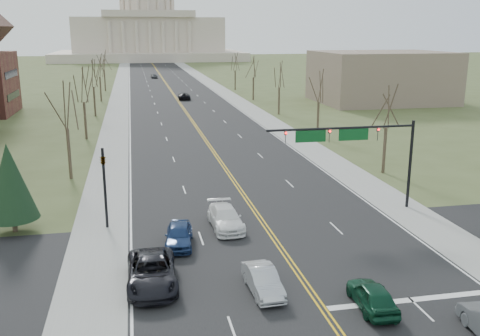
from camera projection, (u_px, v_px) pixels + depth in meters
name	position (u px, v px, depth m)	size (l,w,h in m)	color
ground	(317.00, 300.00, 28.78)	(600.00, 600.00, 0.00)	#414E27
road	(170.00, 89.00, 133.20)	(20.00, 380.00, 0.01)	black
cross_road	(286.00, 255.00, 34.48)	(120.00, 14.00, 0.01)	black
sidewalk_left	(121.00, 90.00, 130.90)	(4.00, 380.00, 0.03)	gray
sidewalk_right	(217.00, 88.00, 135.49)	(4.00, 380.00, 0.03)	gray
center_line	(170.00, 89.00, 133.19)	(0.42, 380.00, 0.01)	gold
edge_line_left	(130.00, 89.00, 131.32)	(0.15, 380.00, 0.01)	silver
edge_line_right	(209.00, 88.00, 135.07)	(0.15, 380.00, 0.01)	silver
stop_bar	(411.00, 300.00, 28.79)	(9.50, 0.50, 0.01)	silver
capitol	(148.00, 30.00, 262.45)	(90.00, 60.00, 50.00)	beige
signal_mast	(353.00, 141.00, 41.58)	(12.12, 0.44, 7.20)	black
signal_left	(104.00, 179.00, 38.47)	(0.32, 0.36, 6.00)	black
tree_r_0	(387.00, 109.00, 52.89)	(3.74, 3.74, 8.50)	#362D20
tree_l_0	(66.00, 108.00, 50.67)	(3.96, 3.96, 9.00)	#362D20
tree_r_1	(319.00, 88.00, 71.87)	(3.74, 3.74, 8.50)	#362D20
tree_l_1	(83.00, 87.00, 69.65)	(3.96, 3.96, 9.00)	#362D20
tree_r_2	(279.00, 76.00, 90.86)	(3.74, 3.74, 8.50)	#362D20
tree_l_2	(93.00, 75.00, 88.63)	(3.96, 3.96, 9.00)	#362D20
tree_r_3	(253.00, 68.00, 109.84)	(3.74, 3.74, 8.50)	#362D20
tree_l_3	(99.00, 67.00, 107.62)	(3.96, 3.96, 9.00)	#362D20
tree_r_4	(235.00, 63.00, 128.83)	(3.74, 3.74, 8.50)	#362D20
tree_l_4	(104.00, 61.00, 126.60)	(3.96, 3.96, 9.00)	#362D20
conifer_l	(10.00, 182.00, 37.70)	(3.64, 3.64, 6.50)	#362D20
bldg_right_mass	(381.00, 77.00, 107.32)	(25.00, 20.00, 10.00)	#776554
car_nb_inner_lead	(372.00, 296.00, 27.76)	(1.68, 4.19, 1.43)	#0D3924
car_sb_inner_lead	(263.00, 281.00, 29.48)	(1.47, 4.21, 1.39)	#A6A9AE
car_sb_outer_lead	(152.00, 272.00, 30.21)	(2.75, 5.97, 1.66)	black
car_sb_inner_second	(226.00, 218.00, 39.12)	(2.14, 5.26, 1.53)	white
car_sb_outer_second	(179.00, 235.00, 35.88)	(1.78, 4.43, 1.51)	navy
car_far_nb	(184.00, 96.00, 112.15)	(2.38, 5.15, 1.43)	black
car_far_sb	(154.00, 76.00, 161.70)	(1.65, 4.09, 1.39)	#45484C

